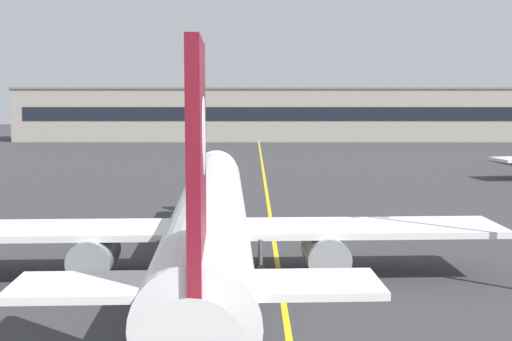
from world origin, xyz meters
name	(u,v)px	position (x,y,z in m)	size (l,w,h in m)	color
taxiway_centreline	(271,222)	(0.00, 30.00, 0.00)	(0.30, 180.00, 0.01)	yellow
airliner_foreground	(210,218)	(-3.64, 13.41, 3.37)	(32.18, 41.50, 11.65)	white
safety_cone_by_nose_gear	(236,219)	(-2.70, 29.92, 0.26)	(0.44, 0.44, 0.55)	orange
terminal_building	(312,114)	(10.88, 123.88, 5.65)	(125.89, 12.40, 11.29)	#9E998E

